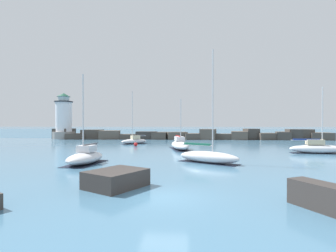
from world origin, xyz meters
TOP-DOWN VIEW (x-y plane):
  - ground_plane at (0.00, 0.00)m, footprint 600.00×600.00m
  - open_sea_beyond at (0.00, 110.95)m, footprint 400.00×116.00m
  - breakwater_jetty at (2.12, 50.95)m, footprint 68.12×6.44m
  - lighthouse at (-29.88, 50.45)m, footprint 5.29×5.29m
  - foreground_rocks at (-0.98, -0.30)m, footprint 18.86×8.64m
  - sailboat_moored_0 at (17.96, 21.37)m, footprint 7.05×2.51m
  - sailboat_moored_1 at (-8.51, 10.79)m, footprint 2.99×5.81m
  - sailboat_moored_2 at (3.25, 12.18)m, footprint 6.28×4.90m
  - sailboat_moored_3 at (-8.78, 35.43)m, footprint 5.19×4.77m
  - sailboat_moored_4 at (0.14, 25.44)m, footprint 3.79×8.28m
  - mooring_buoy_orange_near at (-7.46, 30.13)m, footprint 0.65×0.65m

SIDE VIEW (x-z plane):
  - ground_plane at x=0.00m, z-range 0.00..0.00m
  - open_sea_beyond at x=0.00m, z-range 0.00..0.01m
  - mooring_buoy_orange_near at x=-7.46m, z-range -0.10..0.75m
  - foreground_rocks at x=-0.98m, z-range -0.09..1.11m
  - sailboat_moored_3 at x=-8.78m, z-range -4.36..5.58m
  - sailboat_moored_2 at x=3.25m, z-range -4.87..6.13m
  - sailboat_moored_1 at x=-8.51m, z-range -3.59..4.88m
  - sailboat_moored_0 at x=17.96m, z-range -3.61..4.95m
  - sailboat_moored_4 at x=0.14m, z-range -3.03..4.42m
  - breakwater_jetty at x=2.12m, z-range -0.30..2.30m
  - lighthouse at x=-29.88m, z-range -0.88..10.65m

